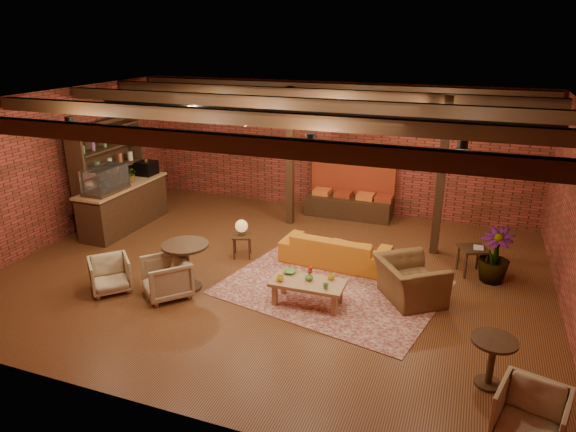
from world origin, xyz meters
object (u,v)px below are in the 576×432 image
(armchair_b, at_px, (167,276))
(side_table_book, at_px, (473,250))
(armchair_a, at_px, (110,273))
(coffee_table, at_px, (307,284))
(sofa, at_px, (335,249))
(armchair_far, at_px, (531,414))
(round_table_left, at_px, (186,258))
(armchair_right, at_px, (410,274))
(plant_tall, at_px, (503,202))
(round_table_right, at_px, (492,355))
(side_table_lamp, at_px, (242,229))

(armchair_b, height_order, side_table_book, armchair_b)
(armchair_b, bearing_deg, armchair_a, -127.13)
(coffee_table, bearing_deg, sofa, 89.33)
(armchair_b, bearing_deg, armchair_far, 28.25)
(round_table_left, relative_size, armchair_right, 0.78)
(armchair_b, relative_size, armchair_right, 0.70)
(sofa, height_order, plant_tall, plant_tall)
(armchair_a, distance_m, round_table_right, 6.30)
(round_table_right, bearing_deg, sofa, 134.89)
(coffee_table, relative_size, armchair_b, 1.62)
(armchair_a, xyz_separation_m, side_table_book, (5.96, 2.92, 0.15))
(round_table_left, relative_size, side_table_book, 1.36)
(round_table_left, height_order, armchair_far, round_table_left)
(coffee_table, distance_m, side_table_lamp, 2.31)
(sofa, height_order, armchair_b, armchair_b)
(side_table_book, xyz_separation_m, plant_tall, (0.37, -0.19, 1.05))
(side_table_book, height_order, armchair_far, armchair_far)
(side_table_book, bearing_deg, sofa, -169.23)
(armchair_a, height_order, side_table_book, armchair_a)
(coffee_table, relative_size, side_table_lamp, 1.56)
(armchair_a, bearing_deg, armchair_b, -35.76)
(sofa, xyz_separation_m, plant_tall, (2.90, 0.29, 1.23))
(plant_tall, bearing_deg, coffee_table, -145.92)
(round_table_left, bearing_deg, armchair_far, -18.65)
(side_table_lamp, relative_size, armchair_right, 0.72)
(sofa, height_order, side_table_lamp, side_table_lamp)
(side_table_lamp, xyz_separation_m, round_table_right, (4.72, -2.55, -0.15))
(armchair_b, relative_size, plant_tall, 0.25)
(armchair_a, bearing_deg, plant_tall, -22.32)
(coffee_table, height_order, armchair_right, armchair_right)
(armchair_far, bearing_deg, plant_tall, 110.03)
(sofa, height_order, coffee_table, coffee_table)
(armchair_b, bearing_deg, round_table_right, 36.35)
(armchair_right, distance_m, side_table_book, 1.72)
(armchair_right, distance_m, round_table_right, 2.32)
(round_table_right, xyz_separation_m, plant_tall, (0.04, 3.16, 1.08))
(round_table_left, xyz_separation_m, armchair_a, (-1.23, -0.55, -0.24))
(round_table_left, bearing_deg, coffee_table, 5.54)
(coffee_table, relative_size, armchair_a, 1.83)
(round_table_left, xyz_separation_m, armchair_right, (3.76, 0.95, -0.10))
(armchair_right, bearing_deg, plant_tall, -83.19)
(armchair_a, distance_m, armchair_b, 1.06)
(side_table_lamp, xyz_separation_m, armchair_right, (3.43, -0.63, -0.13))
(armchair_a, relative_size, armchair_b, 0.89)
(side_table_lamp, bearing_deg, coffee_table, -36.53)
(side_table_lamp, bearing_deg, sofa, 9.63)
(round_table_left, distance_m, armchair_b, 0.45)
(coffee_table, xyz_separation_m, armchair_right, (1.58, 0.74, 0.10))
(armchair_a, bearing_deg, round_table_right, -49.54)
(armchair_right, height_order, plant_tall, plant_tall)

